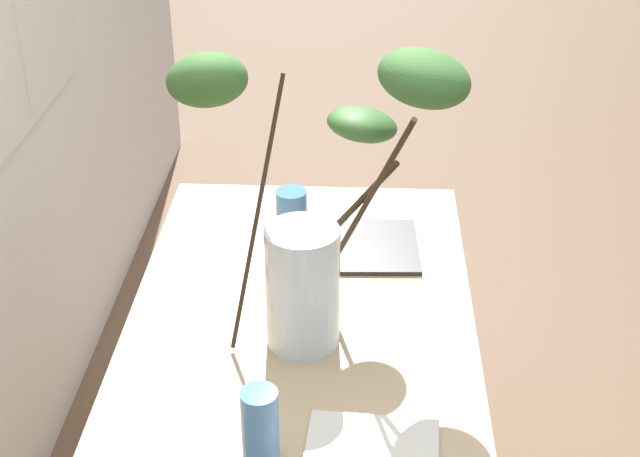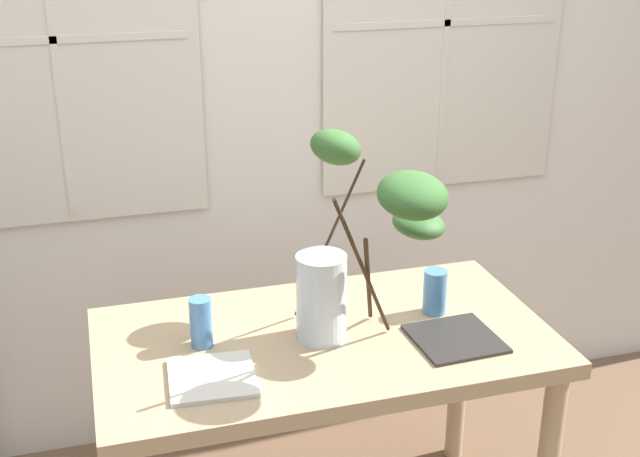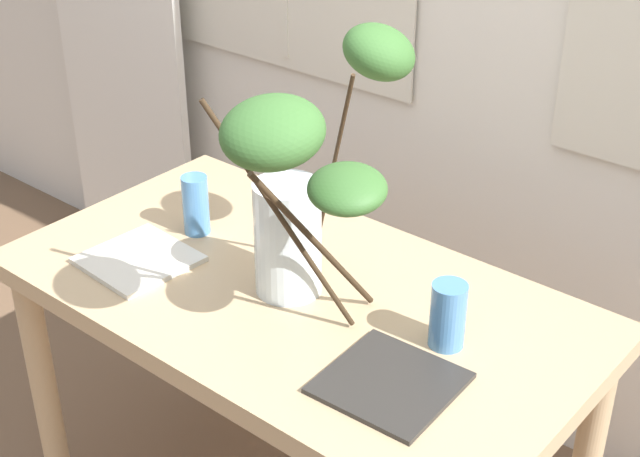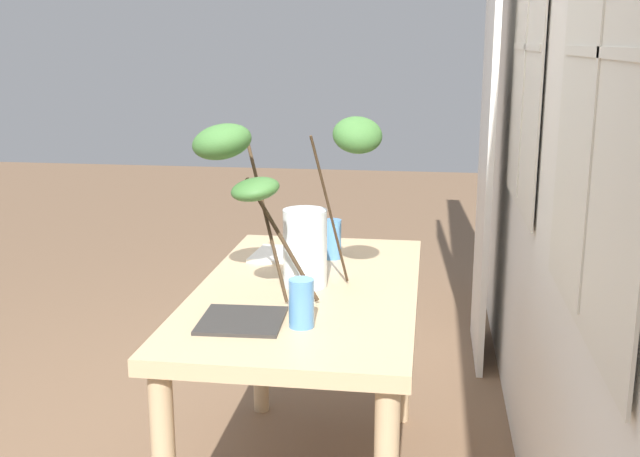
{
  "view_description": "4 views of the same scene",
  "coord_description": "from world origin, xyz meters",
  "views": [
    {
      "loc": [
        -1.52,
        -0.12,
        1.9
      ],
      "look_at": [
        0.04,
        -0.04,
        1.0
      ],
      "focal_mm": 52.64,
      "sensor_mm": 36.0,
      "label": 1
    },
    {
      "loc": [
        -0.61,
        -2.03,
        1.96
      ],
      "look_at": [
        -0.01,
        -0.01,
        1.11
      ],
      "focal_mm": 46.34,
      "sensor_mm": 36.0,
      "label": 2
    },
    {
      "loc": [
        1.12,
        -1.27,
        1.88
      ],
      "look_at": [
        0.04,
        0.03,
        0.92
      ],
      "focal_mm": 51.73,
      "sensor_mm": 36.0,
      "label": 3
    },
    {
      "loc": [
        2.41,
        0.39,
        1.56
      ],
      "look_at": [
        -0.01,
        0.04,
        0.97
      ],
      "focal_mm": 43.41,
      "sensor_mm": 36.0,
      "label": 4
    }
  ],
  "objects": [
    {
      "name": "drinking_glass_blue_left",
      "position": [
        -0.35,
        0.04,
        0.84
      ],
      "size": [
        0.06,
        0.06,
        0.15
      ],
      "primitive_type": "cylinder",
      "color": "#4C84BC",
      "rests_on": "dining_table"
    },
    {
      "name": "dining_table",
      "position": [
        0.0,
        0.0,
        0.66
      ],
      "size": [
        1.32,
        0.72,
        0.77
      ],
      "color": "tan",
      "rests_on": "ground"
    },
    {
      "name": "plate_square_right",
      "position": [
        0.35,
        -0.14,
        0.77
      ],
      "size": [
        0.25,
        0.25,
        0.01
      ],
      "primitive_type": "cube",
      "rotation": [
        0.0,
        0.0,
        0.04
      ],
      "color": "#2D2B28",
      "rests_on": "dining_table"
    },
    {
      "name": "plate_square_left",
      "position": [
        -0.35,
        -0.15,
        0.77
      ],
      "size": [
        0.24,
        0.24,
        0.01
      ],
      "primitive_type": "cube",
      "rotation": [
        0.0,
        0.0,
        -0.07
      ],
      "color": "silver",
      "rests_on": "dining_table"
    },
    {
      "name": "drinking_glass_blue_right",
      "position": [
        0.36,
        0.04,
        0.84
      ],
      "size": [
        0.07,
        0.07,
        0.14
      ],
      "primitive_type": "cylinder",
      "color": "#4C84BC",
      "rests_on": "dining_table"
    },
    {
      "name": "vase_with_branches",
      "position": [
        0.07,
        -0.05,
        1.07
      ],
      "size": [
        0.41,
        0.64,
        0.6
      ],
      "color": "silver",
      "rests_on": "dining_table"
    }
  ]
}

